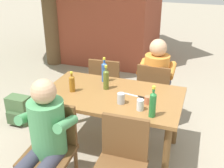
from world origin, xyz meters
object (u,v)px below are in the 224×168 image
object	(u,v)px
dining_table	(112,102)
table_knife	(136,96)
cup_terracotta	(148,100)
chair_far_right	(154,90)
chair_far_left	(107,83)
bottle_amber	(72,83)
bottle_green	(153,104)
bottle_blue	(104,71)
backpack_by_near_side	(19,110)
cup_glass	(140,105)
person_in_plaid_shirt	(157,76)
bottle_olive	(106,79)
chair_near_right	(121,162)
cup_steel	(121,98)
person_in_white_shirt	(44,137)
chair_near_left	(51,145)

from	to	relation	value
dining_table	table_knife	world-z (taller)	table_knife
table_knife	cup_terracotta	bearing A→B (deg)	-39.05
cup_terracotta	table_knife	bearing A→B (deg)	140.95
chair_far_right	chair_far_left	size ratio (longest dim) A/B	1.00
bottle_amber	bottle_green	bearing A→B (deg)	-13.90
chair_far_left	bottle_blue	bearing A→B (deg)	-72.87
backpack_by_near_side	table_knife	bearing A→B (deg)	-3.30
bottle_amber	cup_glass	xyz separation A→B (m)	(0.81, -0.15, -0.04)
person_in_plaid_shirt	cup_glass	xyz separation A→B (m)	(0.03, -1.09, 0.13)
dining_table	person_in_plaid_shirt	world-z (taller)	person_in_plaid_shirt
chair_far_right	bottle_olive	xyz separation A→B (m)	(-0.44, -0.64, 0.37)
cup_terracotta	backpack_by_near_side	size ratio (longest dim) A/B	0.21
bottle_green	cup_terracotta	size ratio (longest dim) A/B	3.82
chair_far_right	dining_table	bearing A→B (deg)	-114.54
chair_near_right	cup_steel	size ratio (longest dim) A/B	7.81
bottle_olive	cup_steel	bearing A→B (deg)	-45.92
cup_terracotta	dining_table	bearing A→B (deg)	167.98
dining_table	chair_far_right	bearing A→B (deg)	65.46
table_knife	chair_far_right	bearing A→B (deg)	84.15
chair_near_right	bottle_olive	world-z (taller)	bottle_olive
person_in_plaid_shirt	table_knife	size ratio (longest dim) A/B	4.91
bottle_blue	cup_glass	xyz separation A→B (m)	(0.57, -0.53, -0.07)
chair_far_right	chair_near_right	bearing A→B (deg)	-89.91
table_knife	chair_near_right	bearing A→B (deg)	-84.47
bottle_blue	cup_terracotta	world-z (taller)	bottle_blue
chair_far_left	person_in_white_shirt	xyz separation A→B (m)	(-0.01, -1.59, 0.17)
chair_far_left	cup_glass	distance (m)	1.24
chair_near_left	person_in_white_shirt	distance (m)	0.20
cup_steel	backpack_by_near_side	world-z (taller)	cup_steel
chair_far_left	bottle_green	world-z (taller)	bottle_green
bottle_olive	table_knife	world-z (taller)	bottle_olive
bottle_olive	dining_table	bearing A→B (deg)	-43.61
chair_far_right	backpack_by_near_side	xyz separation A→B (m)	(-1.74, -0.61, -0.30)
person_in_white_shirt	cup_glass	world-z (taller)	person_in_white_shirt
chair_near_left	bottle_green	bearing A→B (deg)	26.44
chair_near_left	bottle_blue	size ratio (longest dim) A/B	2.89
cup_glass	table_knife	world-z (taller)	cup_glass
table_knife	backpack_by_near_side	xyz separation A→B (m)	(-1.66, 0.10, -0.55)
dining_table	person_in_plaid_shirt	size ratio (longest dim) A/B	1.29
chair_near_right	bottle_olive	size ratio (longest dim) A/B	3.05
chair_near_left	person_in_white_shirt	xyz separation A→B (m)	(0.00, -0.11, 0.17)
person_in_white_shirt	backpack_by_near_side	distance (m)	1.51
bottle_olive	bottle_blue	bearing A→B (deg)	116.03
cup_terracotta	backpack_by_near_side	distance (m)	1.92
chair_far_right	cup_glass	world-z (taller)	chair_far_right
cup_glass	cup_steel	distance (m)	0.23
table_knife	bottle_amber	bearing A→B (deg)	-170.82
dining_table	person_in_plaid_shirt	xyz separation A→B (m)	(0.34, 0.85, 0.02)
person_in_plaid_shirt	cup_terracotta	world-z (taller)	person_in_plaid_shirt
person_in_plaid_shirt	bottle_green	distance (m)	1.20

